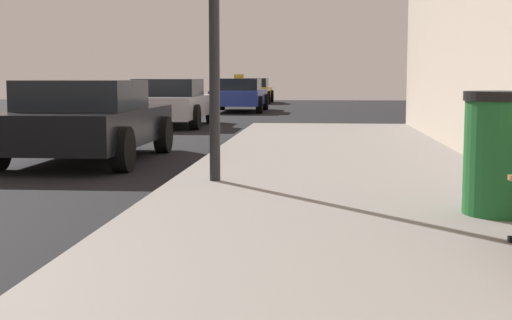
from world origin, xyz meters
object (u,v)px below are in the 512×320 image
car_black (87,120)px  car_yellow (252,90)px  trash_bin (505,153)px  car_blue (239,95)px  car_silver (170,102)px

car_black → car_yellow: (0.15, 26.56, -0.00)m
trash_bin → car_blue: bearing=102.1°
trash_bin → car_silver: car_silver is taller
trash_bin → car_yellow: 31.83m
car_black → car_blue: size_ratio=0.92×
car_black → car_blue: bearing=88.2°
trash_bin → car_silver: bearing=113.0°
car_blue → trash_bin: bearing=-77.9°
car_silver → car_yellow: 18.26m
car_silver → car_blue: 8.78m
trash_bin → car_yellow: bearing=99.1°
car_yellow → car_blue: bearing=-87.7°
car_silver → car_yellow: bearing=88.3°
car_black → car_blue: 17.05m
car_blue → car_yellow: car_blue is taller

